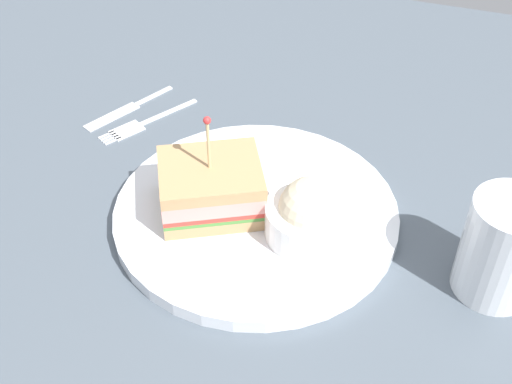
{
  "coord_description": "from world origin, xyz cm",
  "views": [
    {
      "loc": [
        -43.4,
        -15.09,
        43.75
      ],
      "look_at": [
        0.0,
        0.0,
        3.38
      ],
      "focal_mm": 46.35,
      "sensor_mm": 36.0,
      "label": 1
    }
  ],
  "objects_px": {
    "knife": "(125,109)",
    "fork": "(139,124)",
    "plate": "(256,213)",
    "sandwich_half_center": "(211,187)",
    "drink_glass": "(501,252)",
    "coleslaw_bowl": "(311,215)"
  },
  "relations": [
    {
      "from": "knife",
      "to": "fork",
      "type": "bearing_deg",
      "value": -127.04
    },
    {
      "from": "plate",
      "to": "sandwich_half_center",
      "type": "bearing_deg",
      "value": 106.72
    },
    {
      "from": "plate",
      "to": "sandwich_half_center",
      "type": "xyz_separation_m",
      "value": [
        -0.01,
        0.04,
        0.03
      ]
    },
    {
      "from": "fork",
      "to": "plate",
      "type": "bearing_deg",
      "value": -119.9
    },
    {
      "from": "sandwich_half_center",
      "to": "drink_glass",
      "type": "height_order",
      "value": "sandwich_half_center"
    },
    {
      "from": "drink_glass",
      "to": "sandwich_half_center",
      "type": "bearing_deg",
      "value": 89.67
    },
    {
      "from": "sandwich_half_center",
      "to": "fork",
      "type": "bearing_deg",
      "value": 50.19
    },
    {
      "from": "drink_glass",
      "to": "knife",
      "type": "distance_m",
      "value": 0.45
    },
    {
      "from": "sandwich_half_center",
      "to": "coleslaw_bowl",
      "type": "bearing_deg",
      "value": -92.23
    },
    {
      "from": "coleslaw_bowl",
      "to": "knife",
      "type": "relative_size",
      "value": 0.71
    },
    {
      "from": "plate",
      "to": "knife",
      "type": "relative_size",
      "value": 2.33
    },
    {
      "from": "plate",
      "to": "fork",
      "type": "bearing_deg",
      "value": 60.1
    },
    {
      "from": "drink_glass",
      "to": "knife",
      "type": "relative_size",
      "value": 0.81
    },
    {
      "from": "plate",
      "to": "fork",
      "type": "distance_m",
      "value": 0.2
    },
    {
      "from": "coleslaw_bowl",
      "to": "drink_glass",
      "type": "xyz_separation_m",
      "value": [
        0.0,
        -0.16,
        0.01
      ]
    },
    {
      "from": "plate",
      "to": "knife",
      "type": "xyz_separation_m",
      "value": [
        0.12,
        0.2,
        -0.01
      ]
    },
    {
      "from": "sandwich_half_center",
      "to": "fork",
      "type": "relative_size",
      "value": 1.04
    },
    {
      "from": "plate",
      "to": "coleslaw_bowl",
      "type": "height_order",
      "value": "coleslaw_bowl"
    },
    {
      "from": "coleslaw_bowl",
      "to": "fork",
      "type": "height_order",
      "value": "coleslaw_bowl"
    },
    {
      "from": "sandwich_half_center",
      "to": "coleslaw_bowl",
      "type": "height_order",
      "value": "sandwich_half_center"
    },
    {
      "from": "fork",
      "to": "knife",
      "type": "height_order",
      "value": "same"
    },
    {
      "from": "plate",
      "to": "drink_glass",
      "type": "relative_size",
      "value": 2.88
    }
  ]
}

